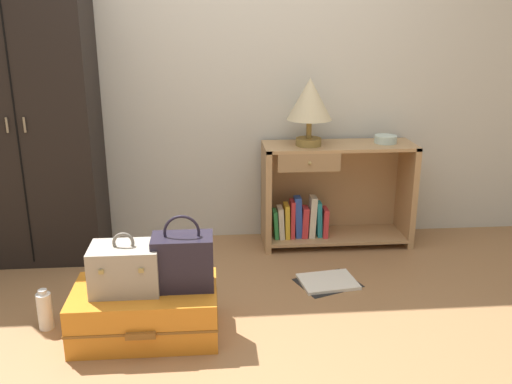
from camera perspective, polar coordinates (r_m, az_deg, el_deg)
The scene contains 11 objects.
ground_plane at distance 2.83m, azimuth -1.02°, elevation -15.42°, with size 9.00×9.00×0.00m, color #9E7047.
back_wall at distance 3.88m, azimuth -2.62°, elevation 14.00°, with size 6.40×0.10×2.60m, color beige.
wardrobe at distance 3.80m, azimuth -22.27°, elevation 7.03°, with size 0.83×0.47×1.86m.
bookshelf at distance 3.91m, azimuth 7.55°, elevation -0.29°, with size 1.03×0.36×0.72m.
table_lamp at distance 3.69m, azimuth 5.51°, elevation 9.20°, with size 0.30×0.30×0.45m.
bowl at distance 3.90m, azimuth 13.11°, elevation 5.28°, with size 0.15×0.15×0.05m, color silver.
suitcase_large at distance 2.91m, azimuth -11.20°, elevation -11.86°, with size 0.72×0.46×0.25m.
train_case at distance 2.81m, azimuth -13.21°, elevation -7.57°, with size 0.33×0.23×0.30m.
handbag at distance 2.78m, azimuth -7.47°, elevation -6.99°, with size 0.30×0.18×0.38m.
bottle at distance 3.11m, azimuth -20.78°, elevation -11.24°, with size 0.07×0.07×0.22m.
open_book_on_floor at distance 3.43m, azimuth 7.36°, elevation -9.10°, with size 0.42×0.38×0.02m.
Camera 1 is at (-0.15, -2.37, 1.55)m, focal length 39.13 mm.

